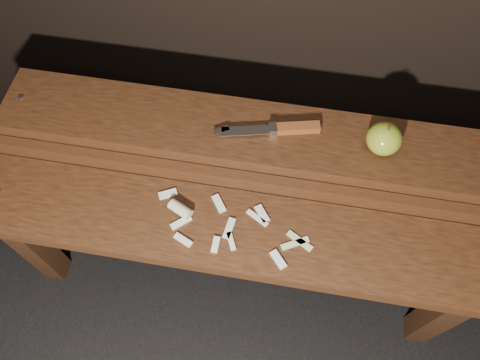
% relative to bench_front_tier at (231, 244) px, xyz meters
% --- Properties ---
extents(ground, '(60.00, 60.00, 0.00)m').
position_rel_bench_front_tier_xyz_m(ground, '(0.00, 0.06, -0.35)').
color(ground, black).
extents(bench_front_tier, '(1.20, 0.20, 0.42)m').
position_rel_bench_front_tier_xyz_m(bench_front_tier, '(0.00, 0.00, 0.00)').
color(bench_front_tier, black).
rests_on(bench_front_tier, ground).
extents(bench_rear_tier, '(1.20, 0.21, 0.50)m').
position_rel_bench_front_tier_xyz_m(bench_rear_tier, '(0.00, 0.23, 0.06)').
color(bench_rear_tier, black).
rests_on(bench_rear_tier, ground).
extents(apple, '(0.08, 0.08, 0.08)m').
position_rel_bench_front_tier_xyz_m(apple, '(0.31, 0.23, 0.18)').
color(apple, olive).
rests_on(apple, bench_rear_tier).
extents(knife, '(0.24, 0.08, 0.02)m').
position_rel_bench_front_tier_xyz_m(knife, '(0.08, 0.24, 0.16)').
color(knife, brown).
rests_on(knife, bench_rear_tier).
extents(apple_scraps, '(0.37, 0.16, 0.03)m').
position_rel_bench_front_tier_xyz_m(apple_scraps, '(-0.05, 0.02, 0.07)').
color(apple_scraps, beige).
rests_on(apple_scraps, bench_front_tier).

